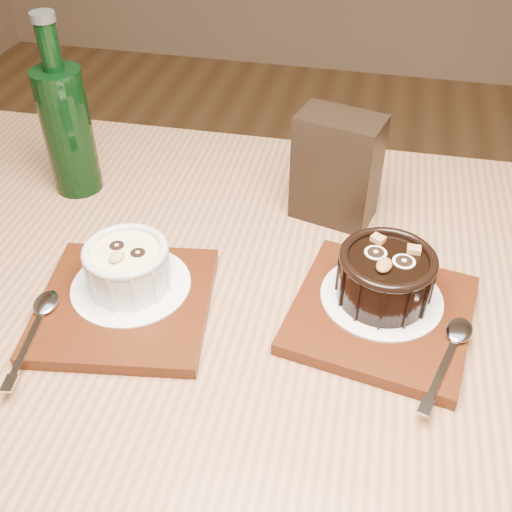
{
  "coord_description": "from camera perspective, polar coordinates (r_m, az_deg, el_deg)",
  "views": [
    {
      "loc": [
        -0.0,
        -0.41,
        1.21
      ],
      "look_at": [
        -0.11,
        0.05,
        0.81
      ],
      "focal_mm": 42.0,
      "sensor_mm": 36.0,
      "label": 1
    }
  ],
  "objects": [
    {
      "name": "ramekin_dark",
      "position": [
        0.63,
        12.24,
        -1.72
      ],
      "size": [
        0.1,
        0.1,
        0.06
      ],
      "rotation": [
        0.0,
        0.0,
        -0.26
      ],
      "color": "black",
      "rests_on": "doily_right"
    },
    {
      "name": "spoon_right",
      "position": [
        0.61,
        17.93,
        -8.79
      ],
      "size": [
        0.07,
        0.14,
        0.01
      ],
      "primitive_type": null,
      "rotation": [
        0.0,
        0.0,
        -0.31
      ],
      "color": "silver",
      "rests_on": "tray_right"
    },
    {
      "name": "condiment_stand",
      "position": [
        0.75,
        7.68,
        8.26
      ],
      "size": [
        0.11,
        0.08,
        0.14
      ],
      "primitive_type": "cube",
      "rotation": [
        0.0,
        0.0,
        -0.25
      ],
      "color": "black",
      "rests_on": "table"
    },
    {
      "name": "ramekin_white",
      "position": [
        0.65,
        -12.14,
        -0.84
      ],
      "size": [
        0.09,
        0.09,
        0.05
      ],
      "rotation": [
        0.0,
        0.0,
        -0.24
      ],
      "color": "silver",
      "rests_on": "doily_left"
    },
    {
      "name": "table",
      "position": [
        0.7,
        -0.04,
        -11.82
      ],
      "size": [
        1.22,
        0.82,
        0.75
      ],
      "rotation": [
        0.0,
        0.0,
        0.02
      ],
      "color": "brown",
      "rests_on": "ground"
    },
    {
      "name": "tray_right",
      "position": [
        0.65,
        11.8,
        -5.44
      ],
      "size": [
        0.21,
        0.21,
        0.01
      ],
      "primitive_type": "cube",
      "rotation": [
        0.0,
        0.0,
        -0.16
      ],
      "color": "#471D0B",
      "rests_on": "table"
    },
    {
      "name": "doily_left",
      "position": [
        0.67,
        -11.8,
        -2.71
      ],
      "size": [
        0.13,
        0.13,
        0.0
      ],
      "primitive_type": "cylinder",
      "color": "white",
      "rests_on": "tray_left"
    },
    {
      "name": "tray_left",
      "position": [
        0.66,
        -12.35,
        -4.49
      ],
      "size": [
        0.21,
        0.21,
        0.01
      ],
      "primitive_type": "cube",
      "rotation": [
        0.0,
        0.0,
        0.15
      ],
      "color": "#471D0B",
      "rests_on": "table"
    },
    {
      "name": "green_bottle",
      "position": [
        0.83,
        -17.55,
        11.64
      ],
      "size": [
        0.06,
        0.06,
        0.24
      ],
      "color": "black",
      "rests_on": "table"
    },
    {
      "name": "spoon_left",
      "position": [
        0.65,
        -20.32,
        -6.32
      ],
      "size": [
        0.05,
        0.14,
        0.01
      ],
      "primitive_type": null,
      "rotation": [
        0.0,
        0.0,
        0.17
      ],
      "color": "silver",
      "rests_on": "tray_left"
    },
    {
      "name": "doily_right",
      "position": [
        0.66,
        11.86,
        -3.82
      ],
      "size": [
        0.13,
        0.13,
        0.0
      ],
      "primitive_type": "cylinder",
      "color": "white",
      "rests_on": "tray_right"
    }
  ]
}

